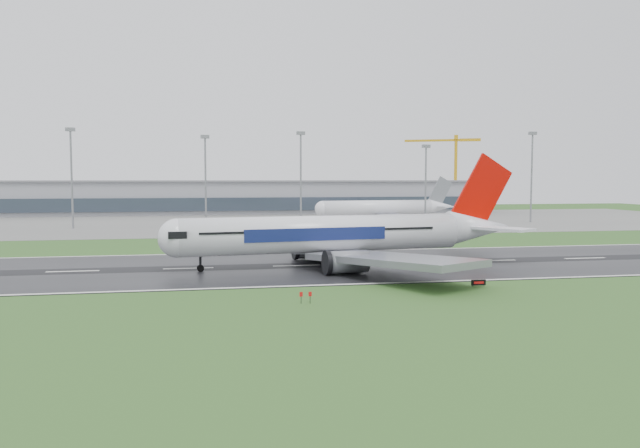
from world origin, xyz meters
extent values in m
plane|color=#29531E|center=(0.00, 0.00, 0.00)|extent=(520.00, 520.00, 0.00)
cube|color=black|center=(0.00, 0.00, 0.05)|extent=(400.00, 45.00, 0.10)
cube|color=slate|center=(0.00, 125.00, 0.04)|extent=(400.00, 130.00, 0.08)
cube|color=gray|center=(0.00, 185.00, 7.50)|extent=(240.00, 36.00, 15.00)
cylinder|color=gray|center=(-60.37, 100.00, 16.00)|extent=(0.64, 0.64, 32.00)
cylinder|color=gray|center=(-17.03, 100.00, 15.08)|extent=(0.64, 0.64, 30.17)
cylinder|color=gray|center=(15.91, 100.00, 15.91)|extent=(0.64, 0.64, 31.81)
cylinder|color=gray|center=(62.03, 100.00, 13.85)|extent=(0.64, 0.64, 27.70)
cylinder|color=gray|center=(104.00, 100.00, 16.48)|extent=(0.64, 0.64, 32.95)
camera|label=1|loc=(-16.31, -113.28, 16.33)|focal=34.38mm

